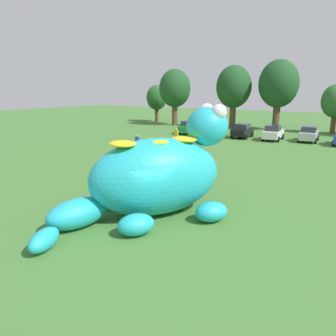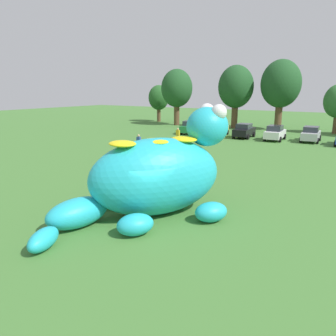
# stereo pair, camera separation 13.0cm
# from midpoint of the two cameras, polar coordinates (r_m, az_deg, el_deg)

# --- Properties ---
(ground_plane) EXTENTS (160.00, 160.00, 0.00)m
(ground_plane) POSITION_cam_midpoint_polar(r_m,az_deg,el_deg) (15.11, -3.63, -8.87)
(ground_plane) COLOR #427533
(giant_inflatable_creature) EXTENTS (6.86, 9.87, 5.08)m
(giant_inflatable_creature) POSITION_cam_midpoint_polar(r_m,az_deg,el_deg) (15.24, -2.26, -1.29)
(giant_inflatable_creature) COLOR #23B2C6
(giant_inflatable_creature) RESTS_ON ground
(car_green) EXTENTS (2.45, 4.33, 1.72)m
(car_green) POSITION_cam_midpoint_polar(r_m,az_deg,el_deg) (43.66, 3.55, 7.09)
(car_green) COLOR #1E7238
(car_green) RESTS_ON ground
(car_yellow) EXTENTS (2.47, 4.33, 1.72)m
(car_yellow) POSITION_cam_midpoint_polar(r_m,az_deg,el_deg) (42.36, 8.41, 6.77)
(car_yellow) COLOR yellow
(car_yellow) RESTS_ON ground
(car_black) EXTENTS (2.09, 4.18, 1.72)m
(car_black) POSITION_cam_midpoint_polar(r_m,az_deg,el_deg) (40.99, 12.71, 6.37)
(car_black) COLOR black
(car_black) RESTS_ON ground
(car_white) EXTENTS (2.09, 4.17, 1.72)m
(car_white) POSITION_cam_midpoint_polar(r_m,az_deg,el_deg) (39.84, 17.72, 5.86)
(car_white) COLOR white
(car_white) RESTS_ON ground
(car_silver) EXTENTS (2.13, 4.20, 1.72)m
(car_silver) POSITION_cam_midpoint_polar(r_m,az_deg,el_deg) (40.17, 23.19, 5.46)
(car_silver) COLOR #B7BABF
(car_silver) RESTS_ON ground
(tree_far_left) EXTENTS (3.64, 3.64, 6.46)m
(tree_far_left) POSITION_cam_midpoint_polar(r_m,az_deg,el_deg) (59.90, -2.05, 12.08)
(tree_far_left) COLOR brown
(tree_far_left) RESTS_ON ground
(tree_left) EXTENTS (5.01, 5.01, 8.89)m
(tree_left) POSITION_cam_midpoint_polar(r_m,az_deg,el_deg) (54.13, 1.12, 13.62)
(tree_left) COLOR brown
(tree_left) RESTS_ON ground
(tree_mid_left) EXTENTS (5.19, 5.19, 9.22)m
(tree_mid_left) POSITION_cam_midpoint_polar(r_m,az_deg,el_deg) (51.03, 11.29, 13.61)
(tree_mid_left) COLOR brown
(tree_mid_left) RESTS_ON ground
(tree_centre_left) EXTENTS (5.52, 5.52, 9.80)m
(tree_centre_left) POSITION_cam_midpoint_polar(r_m,az_deg,el_deg) (49.92, 18.60, 13.63)
(tree_centre_left) COLOR brown
(tree_centre_left) RESTS_ON ground
(tree_centre) EXTENTS (3.61, 3.61, 6.41)m
(tree_centre) POSITION_cam_midpoint_polar(r_m,az_deg,el_deg) (48.67, 27.07, 10.27)
(tree_centre) COLOR brown
(tree_centre) RESTS_ON ground
(spectator_near_inflatable) EXTENTS (0.38, 0.26, 1.71)m
(spectator_near_inflatable) POSITION_cam_midpoint_polar(r_m,az_deg,el_deg) (30.46, -5.45, 4.23)
(spectator_near_inflatable) COLOR #2D334C
(spectator_near_inflatable) RESTS_ON ground
(spectator_mid_field) EXTENTS (0.38, 0.26, 1.71)m
(spectator_mid_field) POSITION_cam_midpoint_polar(r_m,az_deg,el_deg) (35.43, 1.34, 5.59)
(spectator_mid_field) COLOR #726656
(spectator_mid_field) RESTS_ON ground
(spectator_by_cars) EXTENTS (0.38, 0.26, 1.71)m
(spectator_by_cars) POSITION_cam_midpoint_polar(r_m,az_deg,el_deg) (26.08, 3.37, 2.69)
(spectator_by_cars) COLOR black
(spectator_by_cars) RESTS_ON ground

